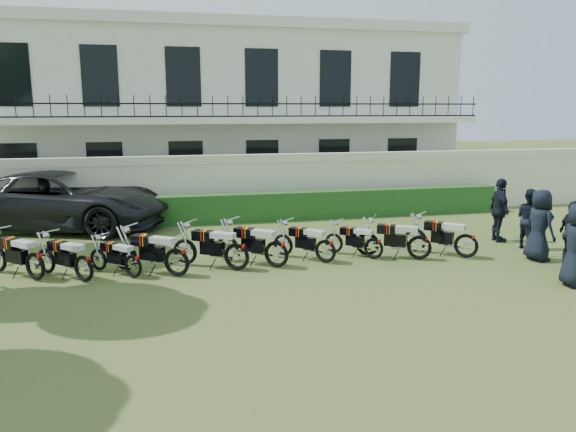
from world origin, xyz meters
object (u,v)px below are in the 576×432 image
motorcycle_2 (133,261)px  motorcycle_3 (177,255)px  motorcycle_6 (326,246)px  officer_5 (500,210)px  motorcycle_0 (35,260)px  officer_4 (529,219)px  motorcycle_4 (237,250)px  officer_3 (540,225)px  officer_2 (572,234)px  motorcycle_5 (277,248)px  officer_0 (576,245)px  motorcycle_8 (420,242)px  suv (63,200)px  motorcycle_1 (83,262)px  motorcycle_9 (467,240)px  motorcycle_7 (374,243)px

motorcycle_2 → motorcycle_3: (1.01, -0.13, 0.10)m
motorcycle_6 → officer_5: size_ratio=0.74×
motorcycle_0 → officer_4: size_ratio=0.92×
motorcycle_2 → motorcycle_4: (2.46, 0.06, 0.10)m
motorcycle_0 → officer_5: officer_5 is taller
motorcycle_2 → officer_3: bearing=-51.2°
officer_2 → motorcycle_6: bearing=84.0°
motorcycle_5 → officer_3: bearing=-57.5°
officer_0 → officer_5: officer_5 is taller
motorcycle_0 → officer_0: bearing=-62.5°
motorcycle_8 → suv: (-9.74, 6.28, 0.45)m
officer_2 → motorcycle_1: bearing=93.1°
motorcycle_0 → motorcycle_9: (10.77, -0.46, -0.00)m
motorcycle_8 → officer_5: size_ratio=0.94×
suv → motorcycle_2: bearing=-139.3°
suv → officer_2: size_ratio=4.11×
motorcycle_4 → motorcycle_6: motorcycle_4 is taller
motorcycle_9 → officer_5: bearing=-8.4°
officer_5 → motorcycle_5: bearing=111.1°
officer_3 → officer_5: bearing=-11.1°
motorcycle_2 → motorcycle_9: (8.57, -0.16, 0.08)m
motorcycle_2 → officer_3: size_ratio=0.69×
motorcycle_8 → officer_4: (3.59, 0.47, 0.36)m
motorcycle_0 → motorcycle_1: size_ratio=1.07×
motorcycle_0 → motorcycle_8: size_ratio=0.88×
officer_2 → officer_3: (-0.39, 0.72, 0.10)m
motorcycle_4 → motorcycle_7: motorcycle_4 is taller
motorcycle_1 → officer_3: officer_3 is taller
motorcycle_5 → motorcycle_8: 3.82m
motorcycle_3 → officer_4: officer_4 is taller
motorcycle_3 → officer_2: bearing=-65.1°
motorcycle_6 → motorcycle_8: (2.49, -0.26, 0.03)m
motorcycle_3 → suv: (-3.47, 6.38, 0.43)m
motorcycle_0 → motorcycle_5: (5.66, -0.23, 0.02)m
motorcycle_5 → officer_3: officer_3 is taller
motorcycle_5 → officer_2: (7.26, -1.51, 0.31)m
motorcycle_0 → suv: (-0.26, 5.95, 0.45)m
officer_0 → officer_2: (1.01, 1.36, -0.11)m
motorcycle_8 → suv: suv is taller
motorcycle_0 → officer_3: bearing=-52.6°
motorcycle_6 → officer_0: 5.80m
motorcycle_5 → motorcycle_4: bearing=129.6°
motorcycle_5 → officer_5: officer_5 is taller
motorcycle_8 → officer_0: (2.43, -2.76, 0.44)m
motorcycle_7 → officer_5: size_ratio=0.67×
motorcycle_5 → motorcycle_9: 5.11m
suv → officer_5: 13.87m
motorcycle_0 → motorcycle_4: bearing=-50.9°
motorcycle_3 → motorcycle_6: 3.80m
motorcycle_0 → motorcycle_3: motorcycle_3 is taller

